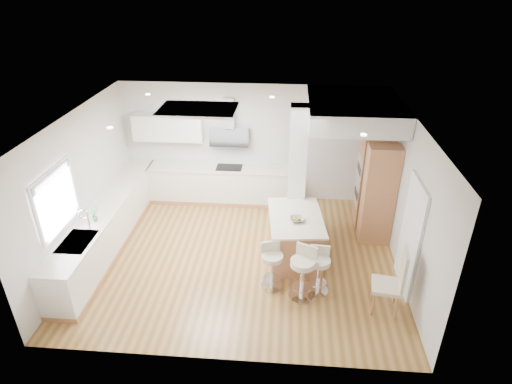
# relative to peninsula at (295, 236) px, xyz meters

# --- Properties ---
(ground) EXTENTS (6.00, 6.00, 0.00)m
(ground) POSITION_rel_peninsula_xyz_m (-1.05, -0.10, -0.46)
(ground) COLOR #A2753C
(ground) RESTS_ON ground
(ceiling) EXTENTS (6.00, 5.00, 0.02)m
(ceiling) POSITION_rel_peninsula_xyz_m (-1.05, -0.10, -0.46)
(ceiling) COLOR silver
(ceiling) RESTS_ON ground
(wall_back) EXTENTS (6.00, 0.04, 2.80)m
(wall_back) POSITION_rel_peninsula_xyz_m (-1.05, 2.40, 0.94)
(wall_back) COLOR beige
(wall_back) RESTS_ON ground
(wall_left) EXTENTS (0.04, 5.00, 2.80)m
(wall_left) POSITION_rel_peninsula_xyz_m (-4.05, -0.10, 0.94)
(wall_left) COLOR beige
(wall_left) RESTS_ON ground
(wall_right) EXTENTS (0.04, 5.00, 2.80)m
(wall_right) POSITION_rel_peninsula_xyz_m (1.95, -0.10, 0.94)
(wall_right) COLOR beige
(wall_right) RESTS_ON ground
(skylight) EXTENTS (4.10, 2.10, 0.06)m
(skylight) POSITION_rel_peninsula_xyz_m (-1.84, 0.50, 2.31)
(skylight) COLOR white
(skylight) RESTS_ON ground
(window_left) EXTENTS (0.06, 1.28, 1.07)m
(window_left) POSITION_rel_peninsula_xyz_m (-4.00, -1.00, 1.24)
(window_left) COLOR silver
(window_left) RESTS_ON ground
(doorway_right) EXTENTS (0.05, 1.00, 2.10)m
(doorway_right) POSITION_rel_peninsula_xyz_m (1.93, -0.70, 0.54)
(doorway_right) COLOR #4D463C
(doorway_right) RESTS_ON ground
(counter_left) EXTENTS (0.63, 4.50, 1.35)m
(counter_left) POSITION_rel_peninsula_xyz_m (-3.75, 0.13, -0.00)
(counter_left) COLOR #BC7D50
(counter_left) RESTS_ON ground
(counter_back) EXTENTS (3.62, 0.63, 2.50)m
(counter_back) POSITION_rel_peninsula_xyz_m (-1.96, 2.12, 0.24)
(counter_back) COLOR #BC7D50
(counter_back) RESTS_ON ground
(pillar) EXTENTS (0.35, 0.35, 2.80)m
(pillar) POSITION_rel_peninsula_xyz_m (0.00, 0.85, 0.94)
(pillar) COLOR white
(pillar) RESTS_ON ground
(soffit) EXTENTS (1.78, 2.20, 0.40)m
(soffit) POSITION_rel_peninsula_xyz_m (1.05, 1.30, 2.14)
(soffit) COLOR silver
(soffit) RESTS_ON ground
(oven_column) EXTENTS (0.63, 1.21, 2.10)m
(oven_column) POSITION_rel_peninsula_xyz_m (1.63, 1.12, 0.59)
(oven_column) COLOR #BC7D50
(oven_column) RESTS_ON ground
(peninsula) EXTENTS (1.14, 1.59, 0.98)m
(peninsula) POSITION_rel_peninsula_xyz_m (0.00, 0.00, 0.00)
(peninsula) COLOR #BC7D50
(peninsula) RESTS_ON ground
(bar_stool_a) EXTENTS (0.50, 0.50, 0.88)m
(bar_stool_a) POSITION_rel_peninsula_xyz_m (-0.40, -0.93, 0.03)
(bar_stool_a) COLOR silver
(bar_stool_a) RESTS_ON ground
(bar_stool_b) EXTENTS (0.58, 0.58, 0.98)m
(bar_stool_b) POSITION_rel_peninsula_xyz_m (0.13, -1.14, 0.09)
(bar_stool_b) COLOR silver
(bar_stool_b) RESTS_ON ground
(bar_stool_c) EXTENTS (0.41, 0.41, 0.87)m
(bar_stool_c) POSITION_rel_peninsula_xyz_m (0.41, -0.99, 0.03)
(bar_stool_c) COLOR silver
(bar_stool_c) RESTS_ON ground
(dining_chair) EXTENTS (0.53, 0.53, 1.20)m
(dining_chair) POSITION_rel_peninsula_xyz_m (1.59, -1.38, 0.18)
(dining_chair) COLOR beige
(dining_chair) RESTS_ON ground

